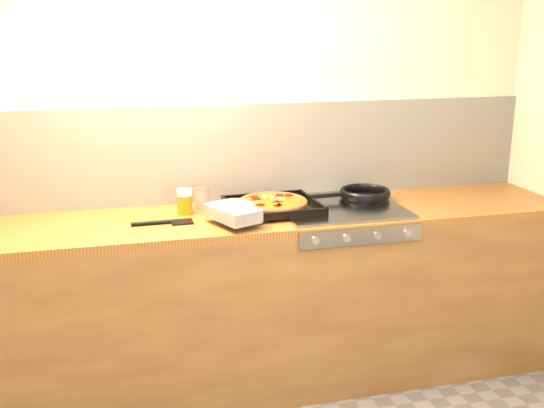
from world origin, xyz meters
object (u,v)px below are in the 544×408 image
object	(u,v)px
pizza_on_tray	(261,206)
tomato_can	(202,198)
juice_glass	(185,201)
frying_pan	(364,194)

from	to	relation	value
pizza_on_tray	tomato_can	xyz separation A→B (m)	(-0.26, 0.18, 0.01)
tomato_can	juice_glass	xyz separation A→B (m)	(-0.09, -0.07, 0.01)
tomato_can	juice_glass	world-z (taller)	juice_glass
frying_pan	tomato_can	distance (m)	0.83
frying_pan	tomato_can	xyz separation A→B (m)	(-0.83, 0.07, 0.01)
pizza_on_tray	juice_glass	bearing A→B (deg)	163.16
frying_pan	tomato_can	size ratio (longest dim) A/B	4.16
frying_pan	juice_glass	world-z (taller)	juice_glass
tomato_can	juice_glass	distance (m)	0.12
pizza_on_tray	tomato_can	size ratio (longest dim) A/B	5.42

